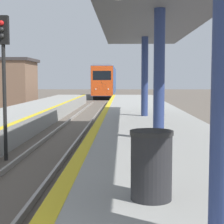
{
  "coord_description": "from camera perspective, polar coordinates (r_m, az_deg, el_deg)",
  "views": [
    {
      "loc": [
        2.6,
        -1.95,
        2.62
      ],
      "look_at": [
        1.93,
        21.73,
        0.57
      ],
      "focal_mm": 60.0,
      "sensor_mm": 36.0,
      "label": 1
    }
  ],
  "objects": [
    {
      "name": "train",
      "position": [
        55.9,
        -1.04,
        4.68
      ],
      "size": [
        2.85,
        18.04,
        4.63
      ],
      "color": "black",
      "rests_on": "ground"
    },
    {
      "name": "station_canopy",
      "position": [
        10.8,
        7.3,
        15.25
      ],
      "size": [
        3.65,
        20.68,
        3.86
      ],
      "color": "navy",
      "rests_on": "platform_right"
    },
    {
      "name": "signal_mid",
      "position": [
        12.51,
        -16.2,
        7.57
      ],
      "size": [
        0.36,
        0.31,
        4.64
      ],
      "color": "black",
      "rests_on": "ground"
    },
    {
      "name": "trash_bin",
      "position": [
        5.34,
        6.01,
        -8.03
      ],
      "size": [
        0.61,
        0.61,
        0.98
      ],
      "color": "#262628",
      "rests_on": "platform_right"
    }
  ]
}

